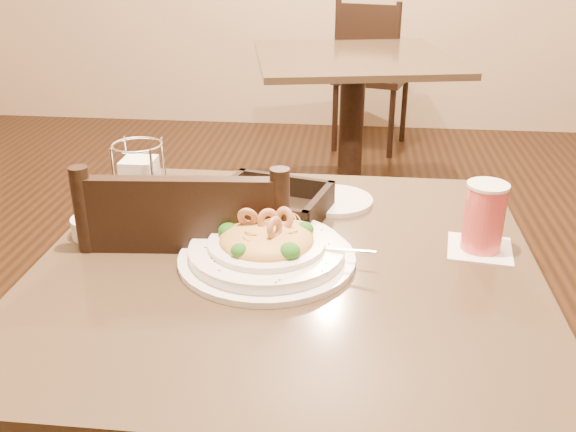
# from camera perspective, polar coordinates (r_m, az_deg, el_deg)

# --- Properties ---
(main_table) EXTENTS (0.90, 0.90, 0.77)m
(main_table) POSITION_cam_1_polar(r_m,az_deg,el_deg) (1.30, -0.10, -13.43)
(main_table) COLOR black
(main_table) RESTS_ON ground
(background_table) EXTENTS (1.06, 1.06, 0.77)m
(background_table) POSITION_cam_1_polar(r_m,az_deg,el_deg) (3.17, 5.72, 9.69)
(background_table) COLOR black
(background_table) RESTS_ON ground
(dining_chair_near) EXTENTS (0.45, 0.45, 0.93)m
(dining_chair_near) POSITION_cam_1_polar(r_m,az_deg,el_deg) (1.47, -7.61, -10.03)
(dining_chair_near) COLOR black
(dining_chair_near) RESTS_ON ground
(dining_chair_far) EXTENTS (0.52, 0.52, 0.93)m
(dining_chair_far) POSITION_cam_1_polar(r_m,az_deg,el_deg) (4.10, 7.34, 12.62)
(dining_chair_far) COLOR black
(dining_chair_far) RESTS_ON ground
(pasta_bowl) EXTENTS (0.36, 0.32, 0.10)m
(pasta_bowl) POSITION_cam_1_polar(r_m,az_deg,el_deg) (1.15, -1.92, -2.77)
(pasta_bowl) COLOR white
(pasta_bowl) RESTS_ON main_table
(drink_glass) EXTENTS (0.13, 0.13, 0.13)m
(drink_glass) POSITION_cam_1_polar(r_m,az_deg,el_deg) (1.23, 17.03, -0.14)
(drink_glass) COLOR white
(drink_glass) RESTS_ON main_table
(bread_basket) EXTENTS (0.26, 0.23, 0.06)m
(bread_basket) POSITION_cam_1_polar(r_m,az_deg,el_deg) (1.34, -1.47, 0.86)
(bread_basket) COLOR black
(bread_basket) RESTS_ON main_table
(napkin_caddy) EXTENTS (0.10, 0.10, 0.16)m
(napkin_caddy) POSITION_cam_1_polar(r_m,az_deg,el_deg) (1.35, -12.93, 2.59)
(napkin_caddy) COLOR silver
(napkin_caddy) RESTS_ON main_table
(side_plate) EXTENTS (0.22, 0.22, 0.01)m
(side_plate) POSITION_cam_1_polar(r_m,az_deg,el_deg) (1.41, 4.17, 1.38)
(side_plate) COLOR white
(side_plate) RESTS_ON main_table
(butter_ramekin) EXTENTS (0.10, 0.10, 0.04)m
(butter_ramekin) POSITION_cam_1_polar(r_m,az_deg,el_deg) (1.31, -16.83, -0.89)
(butter_ramekin) COLOR white
(butter_ramekin) RESTS_ON main_table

